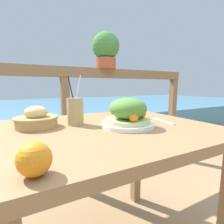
% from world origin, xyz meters
% --- Properties ---
extents(patio_table, '(1.00, 0.83, 0.76)m').
position_xyz_m(patio_table, '(0.00, 0.00, 0.65)').
color(patio_table, '#997047').
rests_on(patio_table, ground_plane).
extents(railing_fence, '(2.80, 0.08, 1.12)m').
position_xyz_m(railing_fence, '(0.00, 0.85, 0.83)').
color(railing_fence, brown).
rests_on(railing_fence, ground_plane).
extents(sea_backdrop, '(12.00, 4.00, 0.53)m').
position_xyz_m(sea_backdrop, '(0.00, 3.35, 0.27)').
color(sea_backdrop, teal).
rests_on(sea_backdrop, ground_plane).
extents(salad_plate, '(0.26, 0.26, 0.14)m').
position_xyz_m(salad_plate, '(0.08, -0.05, 0.82)').
color(salad_plate, white).
rests_on(salad_plate, patio_table).
extents(drink_glass, '(0.08, 0.08, 0.25)m').
position_xyz_m(drink_glass, '(-0.13, 0.11, 0.83)').
color(drink_glass, tan).
rests_on(drink_glass, patio_table).
extents(bread_basket, '(0.20, 0.20, 0.10)m').
position_xyz_m(bread_basket, '(-0.31, 0.14, 0.80)').
color(bread_basket, tan).
rests_on(bread_basket, patio_table).
extents(potted_plant, '(0.27, 0.27, 0.35)m').
position_xyz_m(potted_plant, '(0.41, 0.85, 1.31)').
color(potted_plant, '#A34C2D').
rests_on(potted_plant, railing_fence).
extents(knife, '(0.04, 0.18, 0.00)m').
position_xyz_m(knife, '(0.32, -0.04, 0.76)').
color(knife, silver).
rests_on(knife, patio_table).
extents(orange_near_basket, '(0.08, 0.08, 0.08)m').
position_xyz_m(orange_near_basket, '(-0.35, -0.35, 0.80)').
color(orange_near_basket, orange).
rests_on(orange_near_basket, patio_table).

